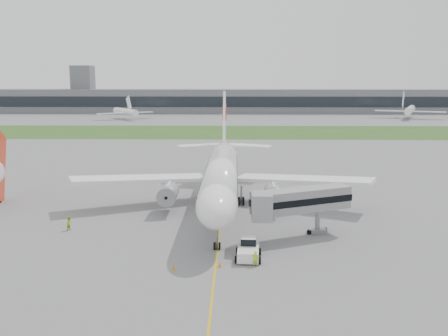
{
  "coord_description": "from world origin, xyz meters",
  "views": [
    {
      "loc": [
        2.07,
        -72.34,
        20.29
      ],
      "look_at": [
        0.47,
        2.0,
        6.93
      ],
      "focal_mm": 40.0,
      "sensor_mm": 36.0,
      "label": 1
    }
  ],
  "objects_px": {
    "airliner": "(221,173)",
    "ground_crew_near": "(255,259)",
    "pushback_tug": "(248,250)",
    "jet_bridge": "(296,201)"
  },
  "relations": [
    {
      "from": "airliner",
      "to": "pushback_tug",
      "type": "bearing_deg",
      "value": -80.79
    },
    {
      "from": "pushback_tug",
      "to": "ground_crew_near",
      "type": "bearing_deg",
      "value": -71.82
    },
    {
      "from": "airliner",
      "to": "jet_bridge",
      "type": "relative_size",
      "value": 3.96
    },
    {
      "from": "pushback_tug",
      "to": "ground_crew_near",
      "type": "xyz_separation_m",
      "value": [
        0.69,
        -2.57,
        -0.13
      ]
    },
    {
      "from": "airliner",
      "to": "ground_crew_near",
      "type": "height_order",
      "value": "airliner"
    },
    {
      "from": "pushback_tug",
      "to": "ground_crew_near",
      "type": "relative_size",
      "value": 2.5
    },
    {
      "from": "jet_bridge",
      "to": "pushback_tug",
      "type": "bearing_deg",
      "value": -155.16
    },
    {
      "from": "ground_crew_near",
      "to": "jet_bridge",
      "type": "bearing_deg",
      "value": -119.11
    },
    {
      "from": "jet_bridge",
      "to": "ground_crew_near",
      "type": "relative_size",
      "value": 7.7
    },
    {
      "from": "airliner",
      "to": "ground_crew_near",
      "type": "xyz_separation_m",
      "value": [
        4.38,
        -25.29,
        -4.78
      ]
    }
  ]
}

